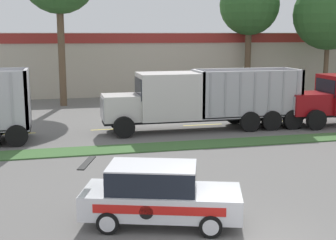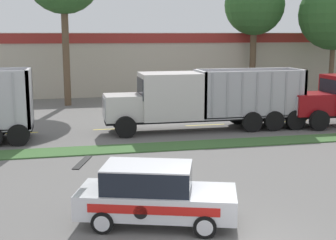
{
  "view_description": "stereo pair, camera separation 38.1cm",
  "coord_description": "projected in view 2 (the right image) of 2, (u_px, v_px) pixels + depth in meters",
  "views": [
    {
      "loc": [
        -4.59,
        -10.38,
        5.38
      ],
      "look_at": [
        0.03,
        8.83,
        1.7
      ],
      "focal_mm": 50.0,
      "sensor_mm": 36.0,
      "label": 1
    },
    {
      "loc": [
        -4.22,
        -10.47,
        5.38
      ],
      "look_at": [
        0.03,
        8.83,
        1.7
      ],
      "focal_mm": 50.0,
      "sensor_mm": 36.0,
      "label": 2
    }
  ],
  "objects": [
    {
      "name": "tree_behind_centre",
      "position": [
        335.0,
        7.0,
        38.44
      ],
      "size": [
        5.9,
        5.9,
        11.34
      ],
      "color": "brown",
      "rests_on": "ground_plane"
    },
    {
      "name": "centre_line_4",
      "position": [
        114.0,
        129.0,
        26.62
      ],
      "size": [
        2.4,
        0.14,
        0.01
      ],
      "primitive_type": "cube",
      "color": "yellow",
      "rests_on": "ground_plane"
    },
    {
      "name": "centre_line_5",
      "position": [
        205.0,
        125.0,
        27.76
      ],
      "size": [
        2.4,
        0.14,
        0.01
      ],
      "primitive_type": "cube",
      "color": "yellow",
      "rests_on": "ground_plane"
    },
    {
      "name": "rally_car",
      "position": [
        154.0,
        194.0,
        13.29
      ],
      "size": [
        4.8,
        3.06,
        1.76
      ],
      "color": "white",
      "rests_on": "ground_plane"
    },
    {
      "name": "dump_truck_mid",
      "position": [
        189.0,
        101.0,
        25.94
      ],
      "size": [
        11.25,
        2.59,
        3.35
      ],
      "color": "black",
      "rests_on": "ground_plane"
    },
    {
      "name": "centre_line_3",
      "position": [
        15.0,
        133.0,
        25.48
      ],
      "size": [
        2.4,
        0.14,
        0.01
      ],
      "primitive_type": "cube",
      "color": "yellow",
      "rests_on": "ground_plane"
    },
    {
      "name": "grass_verge",
      "position": [
        158.0,
        147.0,
        22.32
      ],
      "size": [
        120.0,
        1.66,
        0.06
      ],
      "primitive_type": "cube",
      "color": "#3D6633",
      "rests_on": "ground_plane"
    },
    {
      "name": "centre_line_6",
      "position": [
        289.0,
        121.0,
        28.9
      ],
      "size": [
        2.4,
        0.14,
        0.01
      ],
      "primitive_type": "cube",
      "color": "yellow",
      "rests_on": "ground_plane"
    },
    {
      "name": "store_building_backdrop",
      "position": [
        147.0,
        61.0,
        45.97
      ],
      "size": [
        40.08,
        12.1,
        5.4
      ],
      "color": "#BCB29E",
      "rests_on": "ground_plane"
    }
  ]
}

